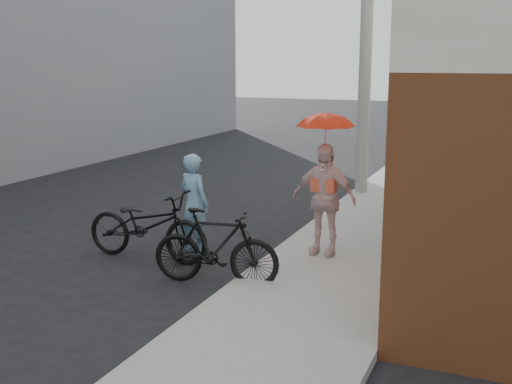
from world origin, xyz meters
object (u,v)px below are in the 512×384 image
Objects in this scene: bike_right at (216,247)px; utility_pole at (366,41)px; officer at (194,204)px; bike_left at (147,225)px; planter at (412,233)px; kimono_woman at (324,199)px.

utility_pole is at bearing -12.89° from bike_right.
utility_pole is at bearing -84.61° from officer.
officer is 0.85m from bike_left.
officer is at bearing -151.48° from planter.
bike_right is at bearing -120.10° from kimono_woman.
planter is (1.73, -3.55, -3.28)m from utility_pole.
bike_left is at bearing -108.73° from utility_pole.
planter is (1.16, 1.38, -0.77)m from kimono_woman.
bike_right is at bearing 149.83° from officer.
officer is 0.90× the size of bike_right.
kimono_woman is at bearing -69.05° from bike_left.
kimono_woman reaches higher than officer.
planter is (3.23, 1.76, -0.60)m from officer.
bike_left is (-2.01, -5.93, -2.94)m from utility_pole.
officer is at bearing 30.11° from bike_right.
utility_pole is at bearing -18.99° from bike_left.
bike_left is 5.63× the size of planter.
kimono_woman is (1.07, 1.63, 0.45)m from bike_right.
bike_left is at bearing -147.55° from planter.
bike_left is (-0.51, -0.62, -0.26)m from officer.
bike_right is (1.00, -1.25, -0.27)m from officer.
officer is at bearing -166.44° from kimono_woman.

